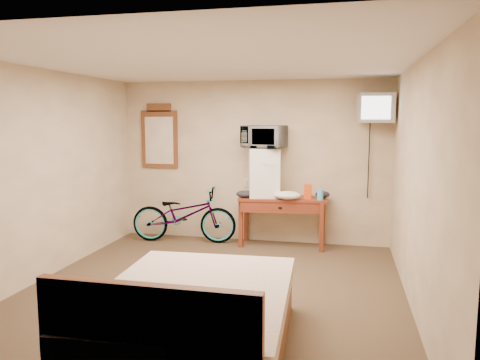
{
  "coord_description": "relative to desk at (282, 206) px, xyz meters",
  "views": [
    {
      "loc": [
        1.4,
        -4.84,
        1.91
      ],
      "look_at": [
        0.12,
        0.86,
        1.15
      ],
      "focal_mm": 35.0,
      "sensor_mm": 36.0,
      "label": 1
    }
  ],
  "objects": [
    {
      "name": "bed",
      "position": [
        -0.28,
        -3.38,
        -0.33
      ],
      "size": [
        1.61,
        2.08,
        0.9
      ],
      "color": "brown",
      "rests_on": "floor"
    },
    {
      "name": "microwave",
      "position": [
        -0.29,
        0.04,
        1.02
      ],
      "size": [
        0.68,
        0.53,
        0.34
      ],
      "primitive_type": "imported",
      "rotation": [
        0.0,
        0.0,
        -0.21
      ],
      "color": "white",
      "rests_on": "mini_fridge"
    },
    {
      "name": "wall_mirror",
      "position": [
        -2.04,
        0.27,
        1.0
      ],
      "size": [
        0.61,
        0.04,
        1.03
      ],
      "color": "brown",
      "rests_on": "room"
    },
    {
      "name": "room",
      "position": [
        -0.51,
        -2.0,
        0.63
      ],
      "size": [
        4.6,
        4.64,
        2.5
      ],
      "color": "#503C28",
      "rests_on": "ground"
    },
    {
      "name": "cloth_dark_b",
      "position": [
        0.59,
        0.13,
        0.17
      ],
      "size": [
        0.22,
        0.18,
        0.1
      ],
      "primitive_type": "ellipsoid",
      "color": "black",
      "rests_on": "desk"
    },
    {
      "name": "snack_bag",
      "position": [
        0.38,
        -0.04,
        0.23
      ],
      "size": [
        0.11,
        0.06,
        0.22
      ],
      "primitive_type": "cube",
      "rotation": [
        0.0,
        0.0,
        0.01
      ],
      "color": "#CF4812",
      "rests_on": "desk"
    },
    {
      "name": "desk",
      "position": [
        0.0,
        0.0,
        0.0
      ],
      "size": [
        1.33,
        0.6,
        0.75
      ],
      "color": "maroon",
      "rests_on": "floor"
    },
    {
      "name": "bicycle",
      "position": [
        -1.53,
        -0.05,
        -0.19
      ],
      "size": [
        1.69,
        0.74,
        0.86
      ],
      "primitive_type": "imported",
      "rotation": [
        0.0,
        0.0,
        1.68
      ],
      "color": "black",
      "rests_on": "floor"
    },
    {
      "name": "crt_television",
      "position": [
        1.29,
        0.02,
        1.44
      ],
      "size": [
        0.52,
        0.6,
        0.41
      ],
      "color": "black",
      "rests_on": "room"
    },
    {
      "name": "mini_fridge",
      "position": [
        -0.29,
        0.04,
        0.49
      ],
      "size": [
        0.54,
        0.53,
        0.73
      ],
      "color": "white",
      "rests_on": "desk"
    },
    {
      "name": "cloth_dark_a",
      "position": [
        -0.54,
        -0.12,
        0.18
      ],
      "size": [
        0.28,
        0.21,
        0.1
      ],
      "primitive_type": "ellipsoid",
      "color": "black",
      "rests_on": "desk"
    },
    {
      "name": "cloth_cream",
      "position": [
        0.1,
        -0.14,
        0.19
      ],
      "size": [
        0.39,
        0.3,
        0.12
      ],
      "primitive_type": "ellipsoid",
      "color": "white",
      "rests_on": "desk"
    },
    {
      "name": "blue_cup",
      "position": [
        0.56,
        -0.08,
        0.2
      ],
      "size": [
        0.09,
        0.09,
        0.16
      ],
      "primitive_type": "cylinder",
      "color": "#46B5EE",
      "rests_on": "desk"
    }
  ]
}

